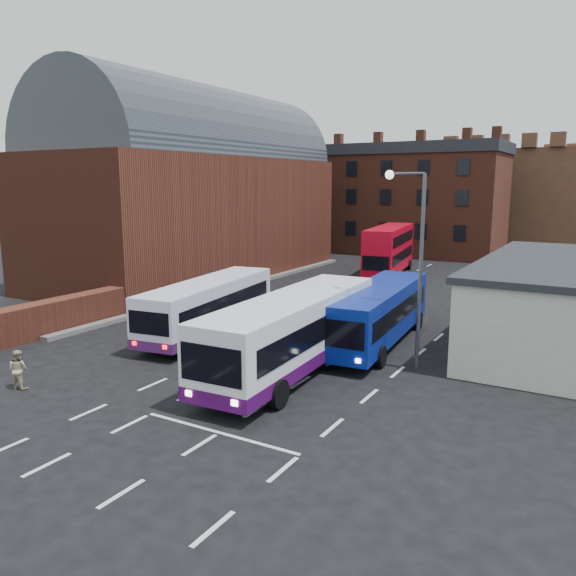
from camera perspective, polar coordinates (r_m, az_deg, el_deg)
The scene contains 11 objects.
ground at distance 24.05m, azimuth -12.25°, elevation -8.99°, with size 180.00×180.00×0.00m, color black.
railway_station at distance 48.70m, azimuth -9.42°, elevation 10.10°, with size 12.00×28.00×16.00m.
forecourt_wall at distance 32.48m, azimuth -23.32°, elevation -2.83°, with size 1.20×10.00×1.80m, color #602B1E.
brick_terrace at distance 66.20m, azimuth 11.40°, elevation 8.29°, with size 22.00×10.00×11.00m, color brown.
castle_keep at distance 83.14m, azimuth 23.95°, elevation 8.38°, with size 22.00×22.00×12.00m, color brown.
bus_white_outbound at distance 30.10m, azimuth -8.04°, elevation -1.50°, with size 3.85×10.79×2.88m.
bus_white_inbound at distance 23.81m, azimuth 0.56°, elevation -4.06°, with size 3.46×12.13×3.28m.
bus_blue at distance 28.22m, azimuth 9.08°, elevation -2.29°, with size 3.36×10.90×2.93m.
bus_red_double at distance 49.73m, azimuth 10.24°, elevation 3.87°, with size 4.06×10.87×4.25m.
street_lamp at distance 24.11m, azimuth 12.71°, elevation 3.58°, with size 1.73×0.38×8.50m.
pedestrian_beige at distance 24.59m, azimuth -25.74°, elevation -7.45°, with size 0.77×0.60×1.58m, color tan.
Camera 1 is at (15.49, -16.57, 7.98)m, focal length 35.00 mm.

